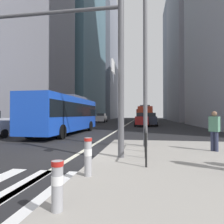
{
  "coord_description": "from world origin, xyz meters",
  "views": [
    {
      "loc": [
        2.71,
        -7.97,
        1.67
      ],
      "look_at": [
        -3.06,
        28.99,
        2.17
      ],
      "focal_mm": 31.9,
      "sensor_mm": 36.0,
      "label": 1
    }
  ],
  "objects_px": {
    "bollard_left": "(88,155)",
    "city_bus_red_receding": "(145,114)",
    "car_oncoming_mid": "(102,118)",
    "traffic_signal_gantry": "(58,49)",
    "car_receding_far": "(142,119)",
    "pedestrian_waiting": "(214,129)",
    "car_receding_near": "(150,119)",
    "city_bus_red_distant": "(142,114)",
    "city_bus_blue_oncoming": "(66,113)",
    "street_lamp_post": "(145,40)",
    "bollard_front": "(57,183)"
  },
  "relations": [
    {
      "from": "bollard_left",
      "to": "city_bus_red_receding",
      "type": "bearing_deg",
      "value": 87.23
    },
    {
      "from": "car_oncoming_mid",
      "to": "traffic_signal_gantry",
      "type": "distance_m",
      "value": 35.66
    },
    {
      "from": "car_oncoming_mid",
      "to": "bollard_left",
      "type": "bearing_deg",
      "value": -78.61
    },
    {
      "from": "car_receding_far",
      "to": "pedestrian_waiting",
      "type": "xyz_separation_m",
      "value": [
        3.06,
        -19.77,
        0.08
      ]
    },
    {
      "from": "car_receding_near",
      "to": "traffic_signal_gantry",
      "type": "relative_size",
      "value": 0.6
    },
    {
      "from": "city_bus_red_distant",
      "to": "car_receding_far",
      "type": "distance_m",
      "value": 28.26
    },
    {
      "from": "traffic_signal_gantry",
      "to": "car_receding_far",
      "type": "bearing_deg",
      "value": 81.99
    },
    {
      "from": "bollard_left",
      "to": "city_bus_red_distant",
      "type": "bearing_deg",
      "value": 88.8
    },
    {
      "from": "city_bus_red_distant",
      "to": "traffic_signal_gantry",
      "type": "xyz_separation_m",
      "value": [
        -2.9,
        -49.8,
        2.32
      ]
    },
    {
      "from": "city_bus_blue_oncoming",
      "to": "pedestrian_waiting",
      "type": "height_order",
      "value": "city_bus_blue_oncoming"
    },
    {
      "from": "city_bus_blue_oncoming",
      "to": "traffic_signal_gantry",
      "type": "height_order",
      "value": "traffic_signal_gantry"
    },
    {
      "from": "city_bus_blue_oncoming",
      "to": "car_oncoming_mid",
      "type": "distance_m",
      "value": 25.94
    },
    {
      "from": "car_oncoming_mid",
      "to": "traffic_signal_gantry",
      "type": "bearing_deg",
      "value": -80.75
    },
    {
      "from": "traffic_signal_gantry",
      "to": "pedestrian_waiting",
      "type": "xyz_separation_m",
      "value": [
        6.09,
        1.79,
        -3.08
      ]
    },
    {
      "from": "city_bus_red_receding",
      "to": "traffic_signal_gantry",
      "type": "distance_m",
      "value": 32.88
    },
    {
      "from": "city_bus_red_distant",
      "to": "car_receding_near",
      "type": "xyz_separation_m",
      "value": [
        1.3,
        -27.14,
        -0.85
      ]
    },
    {
      "from": "car_receding_far",
      "to": "bollard_left",
      "type": "height_order",
      "value": "car_receding_far"
    },
    {
      "from": "car_oncoming_mid",
      "to": "pedestrian_waiting",
      "type": "bearing_deg",
      "value": -70.47
    },
    {
      "from": "car_receding_far",
      "to": "city_bus_red_distant",
      "type": "bearing_deg",
      "value": 90.28
    },
    {
      "from": "city_bus_red_distant",
      "to": "bollard_left",
      "type": "distance_m",
      "value": 52.1
    },
    {
      "from": "pedestrian_waiting",
      "to": "car_receding_far",
      "type": "bearing_deg",
      "value": 98.8
    },
    {
      "from": "traffic_signal_gantry",
      "to": "car_receding_near",
      "type": "bearing_deg",
      "value": 79.51
    },
    {
      "from": "city_bus_blue_oncoming",
      "to": "traffic_signal_gantry",
      "type": "bearing_deg",
      "value": -69.59
    },
    {
      "from": "city_bus_blue_oncoming",
      "to": "car_receding_near",
      "type": "distance_m",
      "value": 15.47
    },
    {
      "from": "city_bus_blue_oncoming",
      "to": "car_receding_far",
      "type": "xyz_separation_m",
      "value": [
        6.47,
        12.32,
        -0.85
      ]
    },
    {
      "from": "city_bus_red_distant",
      "to": "car_oncoming_mid",
      "type": "bearing_deg",
      "value": -120.27
    },
    {
      "from": "street_lamp_post",
      "to": "car_oncoming_mid",
      "type": "bearing_deg",
      "value": 105.51
    },
    {
      "from": "car_receding_far",
      "to": "traffic_signal_gantry",
      "type": "bearing_deg",
      "value": -98.01
    },
    {
      "from": "pedestrian_waiting",
      "to": "city_bus_red_distant",
      "type": "bearing_deg",
      "value": 93.81
    },
    {
      "from": "bollard_left",
      "to": "pedestrian_waiting",
      "type": "xyz_separation_m",
      "value": [
        4.29,
        4.06,
        0.4
      ]
    },
    {
      "from": "city_bus_red_distant",
      "to": "street_lamp_post",
      "type": "bearing_deg",
      "value": -89.55
    },
    {
      "from": "city_bus_red_receding",
      "to": "car_receding_far",
      "type": "bearing_deg",
      "value": -92.4
    },
    {
      "from": "city_bus_red_receding",
      "to": "city_bus_red_distant",
      "type": "relative_size",
      "value": 1.02
    },
    {
      "from": "bollard_front",
      "to": "pedestrian_waiting",
      "type": "xyz_separation_m",
      "value": [
        4.27,
        5.87,
        0.48
      ]
    },
    {
      "from": "city_bus_red_distant",
      "to": "traffic_signal_gantry",
      "type": "height_order",
      "value": "traffic_signal_gantry"
    },
    {
      "from": "bollard_front",
      "to": "city_bus_red_distant",
      "type": "bearing_deg",
      "value": 88.86
    },
    {
      "from": "city_bus_red_receding",
      "to": "car_receding_far",
      "type": "distance_m",
      "value": 11.1
    },
    {
      "from": "city_bus_blue_oncoming",
      "to": "pedestrian_waiting",
      "type": "relative_size",
      "value": 6.52
    },
    {
      "from": "city_bus_red_distant",
      "to": "bollard_front",
      "type": "height_order",
      "value": "city_bus_red_distant"
    },
    {
      "from": "pedestrian_waiting",
      "to": "car_oncoming_mid",
      "type": "bearing_deg",
      "value": 109.53
    },
    {
      "from": "car_receding_near",
      "to": "bollard_left",
      "type": "bearing_deg",
      "value": -95.47
    },
    {
      "from": "car_receding_near",
      "to": "bollard_left",
      "type": "relative_size",
      "value": 4.49
    },
    {
      "from": "car_receding_near",
      "to": "street_lamp_post",
      "type": "height_order",
      "value": "street_lamp_post"
    },
    {
      "from": "car_receding_far",
      "to": "traffic_signal_gantry",
      "type": "height_order",
      "value": "traffic_signal_gantry"
    },
    {
      "from": "city_bus_blue_oncoming",
      "to": "car_oncoming_mid",
      "type": "xyz_separation_m",
      "value": [
        -2.27,
        25.83,
        -0.85
      ]
    },
    {
      "from": "car_oncoming_mid",
      "to": "car_receding_near",
      "type": "height_order",
      "value": "same"
    },
    {
      "from": "city_bus_blue_oncoming",
      "to": "bollard_front",
      "type": "xyz_separation_m",
      "value": [
        5.26,
        -13.32,
        -1.24
      ]
    },
    {
      "from": "car_receding_far",
      "to": "city_bus_red_receding",
      "type": "bearing_deg",
      "value": 87.6
    },
    {
      "from": "traffic_signal_gantry",
      "to": "bollard_front",
      "type": "distance_m",
      "value": 5.72
    },
    {
      "from": "bollard_left",
      "to": "city_bus_blue_oncoming",
      "type": "bearing_deg",
      "value": 114.51
    }
  ]
}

